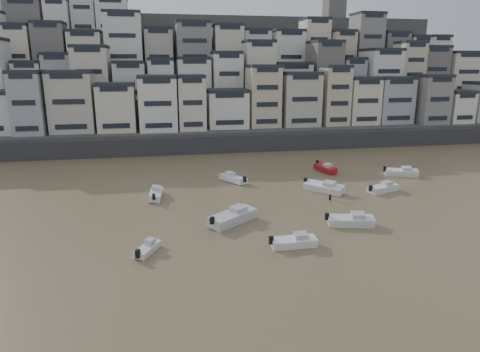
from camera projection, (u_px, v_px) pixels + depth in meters
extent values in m
cube|color=#38383A|center=(227.00, 144.00, 88.76)|extent=(140.00, 3.00, 3.50)
cube|color=#4C4C47|center=(244.00, 136.00, 96.25)|extent=(140.00, 14.00, 4.00)
cube|color=#4C4C47|center=(234.00, 117.00, 106.89)|extent=(140.00, 14.00, 10.00)
cube|color=#4C4C47|center=(226.00, 97.00, 117.27)|extent=(140.00, 14.00, 18.00)
cube|color=#4C4C47|center=(220.00, 80.00, 127.65)|extent=(140.00, 16.00, 26.00)
cube|color=#4C4C47|center=(214.00, 70.00, 140.19)|extent=(140.00, 18.00, 32.00)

